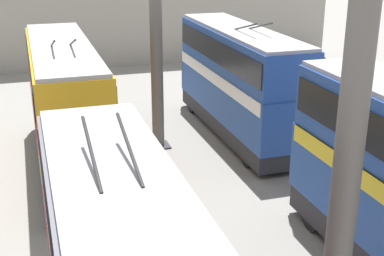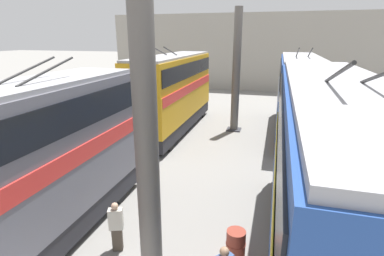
# 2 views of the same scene
# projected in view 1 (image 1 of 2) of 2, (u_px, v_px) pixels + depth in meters

# --- Properties ---
(depot_back_wall) EXTENTS (0.50, 36.00, 8.98)m
(depot_back_wall) POSITION_uv_depth(u_px,v_px,m) (100.00, 5.00, 37.82)
(depot_back_wall) COLOR gray
(depot_back_wall) RESTS_ON ground_plane
(support_column_near) EXTENTS (0.96, 0.96, 8.15)m
(support_column_near) POSITION_uv_depth(u_px,v_px,m) (341.00, 224.00, 10.10)
(support_column_near) COLOR #605B56
(support_column_near) RESTS_ON ground_plane
(support_column_far) EXTENTS (0.96, 0.96, 8.15)m
(support_column_far) POSITION_uv_depth(u_px,v_px,m) (157.00, 62.00, 23.11)
(support_column_far) COLOR #605B56
(support_column_far) RESTS_ON ground_plane
(bus_left_far) EXTENTS (10.66, 2.54, 5.73)m
(bus_left_far) POSITION_uv_depth(u_px,v_px,m) (239.00, 76.00, 25.01)
(bus_left_far) COLOR black
(bus_left_far) RESTS_ON ground_plane
(bus_right_mid) EXTENTS (10.85, 2.54, 5.78)m
(bus_right_mid) POSITION_uv_depth(u_px,v_px,m) (65.00, 99.00, 21.30)
(bus_right_mid) COLOR black
(bus_right_mid) RESTS_ON ground_plane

